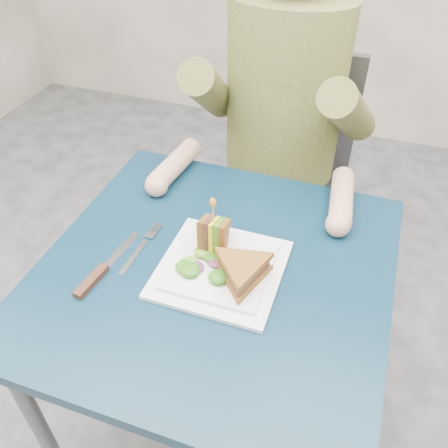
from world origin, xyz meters
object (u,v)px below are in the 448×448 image
at_px(chair, 283,170).
at_px(plate, 221,268).
at_px(sandwich_flat, 242,270).
at_px(table, 215,291).
at_px(fork, 140,249).
at_px(diner, 285,81).
at_px(sandwich_upright, 213,236).
at_px(knife, 97,275).

height_order(chair, plate, chair).
xyz_separation_m(chair, sandwich_flat, (0.07, -0.72, 0.23)).
bearing_deg(table, fork, -178.38).
relative_size(diner, fork, 4.15).
bearing_deg(chair, table, -90.00).
height_order(plate, sandwich_flat, sandwich_flat).
relative_size(plate, sandwich_upright, 1.92).
relative_size(fork, knife, 0.81).
bearing_deg(plate, chair, 91.30).
relative_size(table, diner, 1.01).
xyz_separation_m(plate, sandwich_flat, (0.05, -0.03, 0.04)).
height_order(sandwich_flat, sandwich_upright, sandwich_upright).
relative_size(chair, sandwich_flat, 4.57).
bearing_deg(fork, table, 1.62).
relative_size(table, sandwich_upright, 5.53).
bearing_deg(fork, chair, 75.49).
height_order(plate, sandwich_upright, sandwich_upright).
xyz_separation_m(chair, sandwich_upright, (-0.02, -0.65, 0.24)).
height_order(diner, sandwich_flat, diner).
relative_size(table, plate, 2.88).
height_order(table, plate, plate).
distance_m(diner, sandwich_flat, 0.62).
distance_m(chair, sandwich_flat, 0.76).
xyz_separation_m(chair, fork, (-0.18, -0.69, 0.19)).
xyz_separation_m(sandwich_flat, sandwich_upright, (-0.09, 0.07, 0.01)).
height_order(chair, knife, chair).
height_order(chair, sandwich_upright, chair).
bearing_deg(fork, knife, -114.49).
relative_size(sandwich_flat, sandwich_upright, 1.50).
distance_m(plate, sandwich_flat, 0.07).
height_order(diner, fork, diner).
xyz_separation_m(table, knife, (-0.23, -0.11, 0.09)).
bearing_deg(sandwich_upright, plate, -54.10).
distance_m(table, sandwich_flat, 0.15).
xyz_separation_m(chair, knife, (-0.23, -0.80, 0.20)).
bearing_deg(table, plate, -20.28).
relative_size(diner, knife, 3.36).
bearing_deg(knife, fork, 65.51).
relative_size(chair, sandwich_upright, 6.86).
distance_m(table, diner, 0.63).
xyz_separation_m(table, sandwich_flat, (0.07, -0.03, 0.12)).
bearing_deg(sandwich_flat, table, 156.46).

